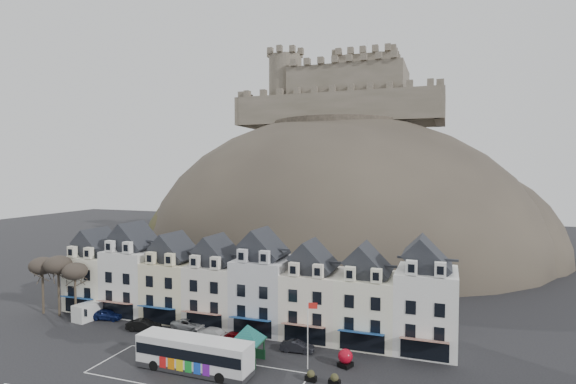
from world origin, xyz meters
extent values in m
plane|color=black|center=(0.00, 0.00, 0.00)|extent=(300.00, 300.00, 0.00)
cube|color=silver|center=(2.00, 1.25, 0.00)|extent=(22.00, 7.50, 0.01)
cube|color=white|center=(-23.80, 16.00, 4.00)|extent=(6.80, 8.00, 8.00)
cube|color=black|center=(-23.80, 16.00, 9.20)|extent=(6.80, 5.76, 2.80)
cube|color=white|center=(-25.30, 12.40, 8.90)|extent=(1.20, 0.80, 1.60)
cube|color=white|center=(-22.30, 12.40, 8.90)|extent=(1.20, 0.80, 1.60)
cube|color=black|center=(-23.80, 11.97, 1.30)|extent=(5.10, 0.06, 2.20)
cube|color=navy|center=(-23.80, 11.30, 2.60)|extent=(5.10, 1.29, 0.43)
cube|color=white|center=(-17.00, 16.00, 4.60)|extent=(6.80, 8.00, 9.20)
cube|color=black|center=(-17.00, 16.00, 10.40)|extent=(6.80, 5.76, 2.80)
cube|color=white|center=(-18.50, 12.40, 10.10)|extent=(1.20, 0.80, 1.60)
cube|color=white|center=(-15.50, 12.40, 10.10)|extent=(1.20, 0.80, 1.60)
cube|color=black|center=(-17.00, 11.97, 1.30)|extent=(5.10, 0.06, 2.20)
cube|color=maroon|center=(-17.00, 11.30, 2.60)|extent=(5.10, 1.29, 0.43)
cube|color=beige|center=(-10.20, 16.00, 4.00)|extent=(6.80, 8.00, 8.00)
cube|color=black|center=(-10.20, 16.00, 9.20)|extent=(6.80, 5.76, 2.80)
cube|color=beige|center=(-11.70, 12.40, 8.90)|extent=(1.20, 0.80, 1.60)
cube|color=beige|center=(-8.70, 12.40, 8.90)|extent=(1.20, 0.80, 1.60)
cube|color=black|center=(-10.20, 11.97, 1.30)|extent=(5.10, 0.06, 2.20)
cube|color=navy|center=(-10.20, 11.30, 2.60)|extent=(5.10, 1.29, 0.43)
cube|color=silver|center=(-3.40, 16.00, 4.00)|extent=(6.80, 8.00, 8.00)
cube|color=black|center=(-3.40, 16.00, 9.20)|extent=(6.80, 5.76, 2.80)
cube|color=silver|center=(-4.90, 12.40, 8.90)|extent=(1.20, 0.80, 1.60)
cube|color=silver|center=(-1.90, 12.40, 8.90)|extent=(1.20, 0.80, 1.60)
cube|color=black|center=(-3.40, 11.97, 1.30)|extent=(5.10, 0.06, 2.20)
cube|color=maroon|center=(-3.40, 11.30, 2.60)|extent=(5.10, 1.29, 0.43)
cube|color=silver|center=(3.40, 16.00, 4.60)|extent=(6.80, 8.00, 9.20)
cube|color=black|center=(3.40, 16.00, 10.40)|extent=(6.80, 5.76, 2.80)
cube|color=silver|center=(1.90, 12.40, 10.10)|extent=(1.20, 0.80, 1.60)
cube|color=silver|center=(4.90, 12.40, 10.10)|extent=(1.20, 0.80, 1.60)
cube|color=black|center=(3.40, 11.97, 1.30)|extent=(5.10, 0.06, 2.20)
cube|color=navy|center=(3.40, 11.30, 2.60)|extent=(5.10, 1.29, 0.43)
cube|color=white|center=(10.20, 16.00, 4.00)|extent=(6.80, 8.00, 8.00)
cube|color=black|center=(10.20, 16.00, 9.20)|extent=(6.80, 5.76, 2.80)
cube|color=white|center=(8.70, 12.40, 8.90)|extent=(1.20, 0.80, 1.60)
cube|color=white|center=(11.70, 12.40, 8.90)|extent=(1.20, 0.80, 1.60)
cube|color=black|center=(10.20, 11.97, 1.30)|extent=(5.10, 0.06, 2.20)
cube|color=maroon|center=(10.20, 11.30, 2.60)|extent=(5.10, 1.29, 0.43)
cube|color=white|center=(17.00, 16.00, 4.00)|extent=(6.80, 8.00, 8.00)
cube|color=black|center=(17.00, 16.00, 9.20)|extent=(6.80, 5.76, 2.80)
cube|color=white|center=(15.50, 12.40, 8.90)|extent=(1.20, 0.80, 1.60)
cube|color=white|center=(18.50, 12.40, 8.90)|extent=(1.20, 0.80, 1.60)
cube|color=black|center=(17.00, 11.97, 1.30)|extent=(5.10, 0.06, 2.20)
cube|color=navy|center=(17.00, 11.30, 2.60)|extent=(5.10, 1.29, 0.43)
cube|color=white|center=(23.80, 16.00, 4.60)|extent=(6.80, 8.00, 9.20)
cube|color=black|center=(23.80, 16.00, 10.40)|extent=(6.80, 5.76, 2.80)
cube|color=white|center=(22.30, 12.40, 10.10)|extent=(1.20, 0.80, 1.60)
cube|color=white|center=(25.30, 12.40, 10.10)|extent=(1.20, 0.80, 1.60)
cube|color=black|center=(23.80, 11.97, 1.30)|extent=(5.10, 0.06, 2.20)
cube|color=maroon|center=(23.80, 11.30, 2.60)|extent=(5.10, 1.29, 0.43)
ellipsoid|color=#322C26|center=(0.00, 70.00, 0.00)|extent=(96.00, 76.00, 68.00)
ellipsoid|color=#293219|center=(-22.00, 64.00, 0.00)|extent=(52.00, 44.00, 42.00)
ellipsoid|color=#322C26|center=(24.00, 74.00, 0.00)|extent=(56.00, 48.00, 46.00)
ellipsoid|color=#293219|center=(-4.00, 56.00, 0.00)|extent=(40.00, 28.00, 28.00)
ellipsoid|color=#322C26|center=(10.00, 58.00, 0.00)|extent=(36.00, 28.00, 24.00)
cylinder|color=#322C26|center=(0.00, 70.00, 31.00)|extent=(30.00, 30.00, 3.00)
cube|color=brown|center=(0.00, 66.00, 35.50)|extent=(48.00, 2.20, 7.00)
cube|color=brown|center=(0.00, 86.00, 35.50)|extent=(48.00, 2.20, 7.00)
cube|color=brown|center=(-24.00, 76.00, 35.50)|extent=(2.20, 22.00, 7.00)
cube|color=brown|center=(24.00, 76.00, 35.50)|extent=(2.20, 22.00, 7.00)
cube|color=brown|center=(2.00, 76.00, 41.00)|extent=(28.00, 18.00, 10.00)
cube|color=brown|center=(6.00, 78.00, 42.50)|extent=(14.00, 12.00, 13.00)
cylinder|color=brown|center=(-14.00, 72.00, 41.00)|extent=(8.40, 8.40, 18.00)
cylinder|color=silver|center=(6.00, 78.00, 51.50)|extent=(0.16, 0.16, 5.00)
cylinder|color=#362C22|center=(-29.00, 10.50, 2.87)|extent=(0.32, 0.32, 5.74)
ellipsoid|color=#383028|center=(-29.00, 10.50, 6.97)|extent=(3.61, 3.61, 2.54)
cylinder|color=#362C22|center=(-26.00, 10.50, 3.01)|extent=(0.32, 0.32, 6.02)
ellipsoid|color=#383028|center=(-26.00, 10.50, 7.31)|extent=(3.78, 3.78, 2.67)
cylinder|color=#362C22|center=(-23.00, 10.50, 2.73)|extent=(0.32, 0.32, 5.46)
ellipsoid|color=#383028|center=(-23.00, 10.50, 6.63)|extent=(3.43, 3.43, 2.42)
cube|color=#262628|center=(1.51, 1.57, 0.40)|extent=(12.56, 3.17, 0.57)
cube|color=silver|center=(1.51, 1.57, 2.06)|extent=(12.56, 3.12, 2.86)
cube|color=black|center=(1.51, 1.57, 2.22)|extent=(12.32, 3.20, 1.08)
cube|color=silver|center=(1.51, 1.57, 3.35)|extent=(12.31, 3.00, 0.28)
cube|color=orange|center=(7.71, 1.43, 3.16)|extent=(0.10, 1.37, 0.32)
cylinder|color=black|center=(5.23, 0.20, 0.51)|extent=(1.10, 0.39, 1.09)
cylinder|color=black|center=(5.29, 2.77, 0.51)|extent=(1.10, 0.39, 1.09)
cylinder|color=black|center=(-2.52, 0.37, 0.51)|extent=(1.10, 0.39, 1.09)
cylinder|color=black|center=(-2.46, 2.94, 0.51)|extent=(1.10, 0.39, 1.09)
cube|color=#10321B|center=(4.48, 6.56, 1.20)|extent=(0.15, 0.15, 2.40)
cube|color=#10321B|center=(7.19, 6.64, 1.20)|extent=(0.15, 0.15, 2.40)
cube|color=#10321B|center=(4.56, 3.86, 1.20)|extent=(0.15, 0.15, 2.40)
cube|color=#10321B|center=(7.27, 3.94, 1.20)|extent=(0.15, 0.15, 2.40)
cube|color=#10321B|center=(5.88, 5.25, 2.40)|extent=(3.41, 3.41, 0.12)
cone|color=#124C4E|center=(5.88, 5.25, 3.31)|extent=(6.63, 6.63, 1.80)
cube|color=black|center=(16.00, 7.83, 0.25)|extent=(1.70, 1.70, 0.50)
sphere|color=#A7091B|center=(16.00, 7.83, 1.14)|extent=(1.54, 1.54, 1.54)
cylinder|color=silver|center=(12.40, 6.00, 3.63)|extent=(0.11, 0.11, 7.26)
cube|color=red|center=(12.88, 6.13, 6.72)|extent=(0.97, 0.28, 0.64)
cube|color=silver|center=(-20.76, 11.16, 1.15)|extent=(2.84, 5.27, 2.29)
cube|color=black|center=(-20.76, 11.16, 1.58)|extent=(2.07, 0.37, 0.98)
cube|color=black|center=(13.49, 3.50, 0.28)|extent=(1.16, 0.65, 0.56)
sphere|color=#293219|center=(13.49, 3.50, 0.73)|extent=(0.78, 0.78, 0.78)
cube|color=black|center=(15.88, 3.50, 0.28)|extent=(1.19, 0.71, 0.57)
sphere|color=#293219|center=(15.88, 3.50, 0.74)|extent=(0.79, 0.79, 0.79)
imported|color=#0E1846|center=(-18.39, 11.39, 0.75)|extent=(4.64, 2.53, 1.50)
imported|color=black|center=(-10.80, 9.50, 0.73)|extent=(4.60, 2.21, 1.45)
imported|color=#94979B|center=(-5.60, 12.00, 0.67)|extent=(4.85, 2.42, 1.34)
imported|color=silver|center=(-0.40, 9.77, 0.73)|extent=(5.06, 2.15, 1.45)
imported|color=#590509|center=(2.51, 9.50, 0.73)|extent=(4.40, 2.11, 1.45)
imported|color=black|center=(10.00, 9.76, 0.64)|extent=(3.94, 1.60, 1.27)
camera|label=1|loc=(25.84, -37.91, 20.84)|focal=28.00mm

